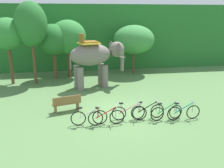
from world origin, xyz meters
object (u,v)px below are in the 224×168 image
Objects in this scene: tree_far_left at (7,34)px; tree_center_right at (31,25)px; bike_black at (148,111)px; bike_teal at (184,112)px; tree_center at (68,37)px; bike_pink at (129,113)px; wooden_bench at (67,103)px; bike_white at (89,117)px; bike_red at (106,117)px; tree_center_left at (134,40)px; elephant at (95,56)px; tree_right at (53,40)px; bike_green at (166,112)px.

tree_center_right is (1.69, -0.20, 0.66)m from tree_far_left.
bike_teal is at bearing -13.45° from bike_black.
tree_far_left is at bearing 136.52° from bike_black.
tree_center is 10.18m from bike_pink.
bike_teal is 5.97m from wooden_bench.
wooden_bench is (2.43, -5.92, -3.84)m from tree_center_right.
bike_white is 1.00× the size of bike_red.
bike_black is (8.07, -7.65, -3.27)m from tree_far_left.
tree_far_left is at bearing -158.91° from tree_center.
tree_center_left reaches higher than elephant.
wooden_bench is (-1.93, -4.32, -1.72)m from elephant.
tree_center is 4.03m from elephant.
bike_red is at bearing 179.79° from bike_teal.
tree_right is at bearing 119.73° from bike_black.
tree_center_left is 2.45× the size of bike_pink.
bike_green is (0.87, -0.29, 0.00)m from bike_black.
bike_teal is at bearing -59.96° from tree_center.
bike_red is 2.66m from wooden_bench.
bike_black is at bearing -60.27° from tree_right.
wooden_bench is at bearing 120.20° from bike_white.
elephant is 6.45m from bike_black.
elephant is at bearing -61.37° from tree_center.
tree_center_left is 11.19m from bike_white.
tree_center reaches higher than tree_right.
elephant is at bearing 81.86° from bike_white.
tree_center_right is 1.28× the size of tree_center.
bike_red is 1.22m from bike_pink.
tree_right is at bearing 98.33° from wooden_bench.
tree_center is 2.72× the size of bike_green.
tree_center is 8.22m from wooden_bench.
tree_center reaches higher than bike_teal.
elephant is 2.49× the size of bike_green.
tree_right reaches higher than bike_black.
tree_center_right reaches higher than bike_pink.
tree_center_right reaches higher than tree_far_left.
bike_green is (3.77, -0.01, 0.00)m from bike_white.
bike_teal is at bearing -53.84° from tree_right.
tree_center_right is 11.30m from bike_green.
tree_center_right is at bearing 159.81° from elephant.
tree_center_left is at bearing 85.46° from bike_green.
elephant is 2.49× the size of bike_pink.
tree_right is at bearing -156.90° from tree_center.
tree_right reaches higher than bike_pink.
tree_far_left is 10.99m from bike_pink.
elephant reaches higher than wooden_bench.
tree_far_left reaches higher than bike_white.
bike_white is (2.11, -9.06, -2.72)m from tree_right.
elephant is at bearing -44.49° from tree_right.
tree_center_left is 2.68× the size of wooden_bench.
wooden_bench is at bearing -90.46° from tree_center.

